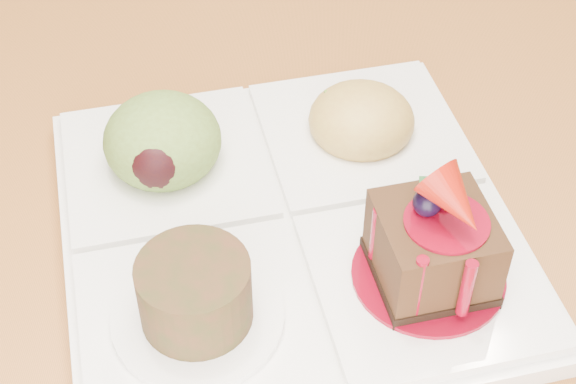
{
  "coord_description": "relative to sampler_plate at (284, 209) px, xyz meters",
  "views": [
    {
      "loc": [
        -0.1,
        -1.03,
        1.11
      ],
      "look_at": [
        -0.11,
        -0.7,
        0.79
      ],
      "focal_mm": 55.0,
      "sensor_mm": 36.0,
      "label": 1
    }
  ],
  "objects": [
    {
      "name": "ground",
      "position": [
        0.11,
        0.7,
        -0.77
      ],
      "size": [
        6.0,
        6.0,
        0.0
      ],
      "primitive_type": "plane",
      "color": "brown"
    },
    {
      "name": "sampler_plate",
      "position": [
        0.0,
        0.0,
        0.0
      ],
      "size": [
        0.29,
        0.29,
        0.09
      ],
      "rotation": [
        0.0,
        0.0,
        0.27
      ],
      "color": "white",
      "rests_on": "dining_table"
    }
  ]
}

